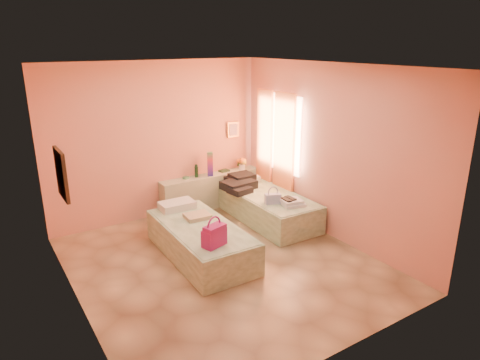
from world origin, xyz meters
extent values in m
plane|color=tan|center=(0.00, 0.00, 0.00)|extent=(4.50, 4.50, 0.00)
cube|color=tan|center=(0.00, 2.25, 1.40)|extent=(4.00, 0.02, 2.80)
cube|color=tan|center=(-2.00, 0.00, 1.40)|extent=(0.02, 4.50, 2.80)
cube|color=tan|center=(2.00, 0.00, 1.40)|extent=(0.02, 4.50, 2.80)
cube|color=white|center=(0.00, 0.00, 2.80)|extent=(4.00, 4.50, 0.02)
cube|color=#F9C29A|center=(1.98, 1.25, 1.50)|extent=(0.02, 1.10, 1.40)
cube|color=orange|center=(1.94, 1.10, 1.15)|extent=(0.05, 0.55, 2.20)
cube|color=orange|center=(1.94, 1.70, 1.15)|extent=(0.05, 0.45, 2.20)
cube|color=black|center=(-1.97, 0.40, 1.60)|extent=(0.04, 0.50, 0.60)
cube|color=#BB873E|center=(1.55, 2.22, 1.45)|extent=(0.25, 0.04, 0.30)
cube|color=#AAB594|center=(0.98, 2.10, 0.33)|extent=(2.05, 0.30, 0.65)
cube|color=beige|center=(-0.16, 0.40, 0.25)|extent=(0.95, 2.02, 0.50)
cube|color=beige|center=(1.50, 0.95, 0.25)|extent=(0.95, 2.02, 0.50)
cylinder|color=#143923|center=(0.67, 2.12, 0.77)|extent=(0.08, 0.08, 0.24)
cube|color=#9F1365|center=(0.94, 2.06, 0.88)|extent=(0.14, 0.14, 0.46)
cylinder|color=#47825A|center=(0.46, 2.15, 0.67)|extent=(0.17, 0.17, 0.03)
cube|color=#224028|center=(1.30, 2.15, 0.67)|extent=(0.21, 0.17, 0.03)
cube|color=silver|center=(1.66, 2.06, 0.80)|extent=(0.25, 0.25, 0.29)
cube|color=#9F1365|center=(-0.30, -0.28, 0.65)|extent=(0.36, 0.26, 0.30)
cube|color=tan|center=(-0.06, 0.67, 0.53)|extent=(0.40, 0.33, 0.06)
cube|color=black|center=(1.27, 1.50, 0.60)|extent=(0.72, 0.72, 0.19)
cube|color=#4355A1|center=(1.29, 0.54, 0.59)|extent=(0.29, 0.21, 0.17)
cube|color=white|center=(1.52, 0.29, 0.55)|extent=(0.42, 0.38, 0.10)
cube|color=black|center=(1.46, 0.34, 0.61)|extent=(0.18, 0.23, 0.02)
camera|label=1|loc=(-2.80, -4.79, 3.10)|focal=32.00mm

